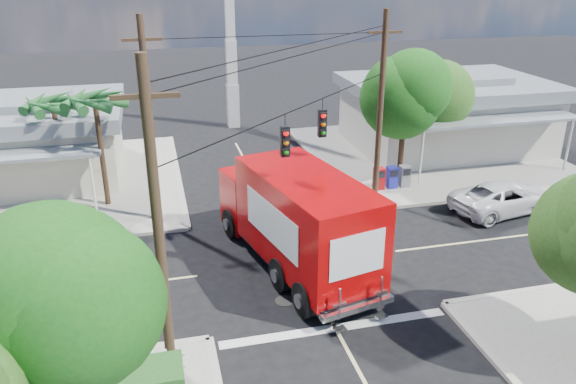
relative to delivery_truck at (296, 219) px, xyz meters
name	(u,v)px	position (x,y,z in m)	size (l,w,h in m)	color
ground	(300,263)	(0.22, 0.11, -1.99)	(120.00, 120.00, 0.00)	black
sidewalk_ne	(427,154)	(11.10, 10.99, -1.92)	(14.12, 14.12, 0.14)	gray
sidewalk_nw	(44,186)	(-10.66, 10.99, -1.92)	(14.12, 14.12, 0.14)	gray
road_markings	(311,282)	(0.22, -1.36, -1.98)	(32.00, 32.00, 0.01)	beige
building_ne	(446,112)	(12.72, 12.08, 0.33)	(11.80, 10.20, 4.50)	beige
building_nw	(19,139)	(-11.78, 12.58, 0.23)	(10.80, 10.20, 4.30)	beige
radio_tower	(231,45)	(0.72, 20.11, 3.65)	(0.80, 0.80, 17.00)	silver
tree_sw_front	(76,296)	(-6.77, -7.43, 2.34)	(3.88, 3.78, 6.03)	#422D1C
tree_ne_front	(406,95)	(7.43, 6.87, 2.78)	(4.21, 4.14, 6.66)	#422D1C
tree_ne_back	(432,94)	(10.03, 9.07, 2.20)	(3.77, 3.66, 5.82)	#422D1C
palm_nw_front	(95,103)	(-7.28, 7.61, 3.05)	(3.01, 3.08, 5.59)	#422D1C
palm_nw_back	(53,106)	(-9.28, 9.11, 2.68)	(3.01, 3.08, 5.19)	#422D1C
utility_poles	(250,139)	(-1.36, 1.72, 2.68)	(12.00, 10.68, 9.00)	#473321
picket_fence	(71,379)	(-7.58, -5.49, -1.31)	(5.94, 0.06, 1.00)	silver
vending_boxes	(392,177)	(6.72, 6.31, -1.30)	(1.90, 0.50, 1.10)	#9F0D10
delivery_truck	(296,219)	(0.00, 0.00, 0.00)	(4.64, 9.41, 3.92)	black
parked_car	(504,197)	(10.70, 2.57, -1.27)	(2.38, 5.16, 1.43)	silver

